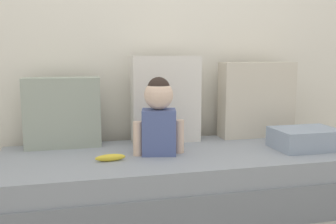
{
  "coord_description": "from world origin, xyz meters",
  "views": [
    {
      "loc": [
        -0.58,
        -2.13,
        0.93
      ],
      "look_at": [
        -0.06,
        0.0,
        0.6
      ],
      "focal_mm": 39.97,
      "sensor_mm": 36.0,
      "label": 1
    }
  ],
  "objects_px": {
    "toddler": "(159,115)",
    "throw_pillow_center": "(165,99)",
    "throw_pillow_right": "(256,100)",
    "folded_blanket": "(305,139)",
    "banana": "(110,158)",
    "throw_pillow_left": "(63,113)",
    "couch": "(177,180)"
  },
  "relations": [
    {
      "from": "toddler",
      "to": "throw_pillow_center",
      "type": "bearing_deg",
      "value": 69.98
    },
    {
      "from": "throw_pillow_right",
      "to": "folded_blanket",
      "type": "distance_m",
      "value": 0.48
    },
    {
      "from": "banana",
      "to": "folded_blanket",
      "type": "height_order",
      "value": "folded_blanket"
    },
    {
      "from": "throw_pillow_right",
      "to": "folded_blanket",
      "type": "height_order",
      "value": "throw_pillow_right"
    },
    {
      "from": "toddler",
      "to": "throw_pillow_right",
      "type": "bearing_deg",
      "value": 22.17
    },
    {
      "from": "throw_pillow_left",
      "to": "throw_pillow_center",
      "type": "bearing_deg",
      "value": 0.0
    },
    {
      "from": "throw_pillow_center",
      "to": "folded_blanket",
      "type": "bearing_deg",
      "value": -27.15
    },
    {
      "from": "folded_blanket",
      "to": "throw_pillow_left",
      "type": "bearing_deg",
      "value": 164.38
    },
    {
      "from": "folded_blanket",
      "to": "toddler",
      "type": "bearing_deg",
      "value": 174.34
    },
    {
      "from": "couch",
      "to": "throw_pillow_center",
      "type": "xyz_separation_m",
      "value": [
        0.0,
        0.31,
        0.47
      ]
    },
    {
      "from": "throw_pillow_left",
      "to": "throw_pillow_right",
      "type": "xyz_separation_m",
      "value": [
        1.35,
        0.0,
        0.04
      ]
    },
    {
      "from": "throw_pillow_left",
      "to": "throw_pillow_right",
      "type": "relative_size",
      "value": 0.88
    },
    {
      "from": "couch",
      "to": "throw_pillow_center",
      "type": "bearing_deg",
      "value": 90.0
    },
    {
      "from": "banana",
      "to": "folded_blanket",
      "type": "relative_size",
      "value": 0.42
    },
    {
      "from": "throw_pillow_left",
      "to": "toddler",
      "type": "xyz_separation_m",
      "value": [
        0.56,
        -0.32,
        0.01
      ]
    },
    {
      "from": "throw_pillow_left",
      "to": "throw_pillow_center",
      "type": "xyz_separation_m",
      "value": [
        0.68,
        0.0,
        0.07
      ]
    },
    {
      "from": "throw_pillow_left",
      "to": "throw_pillow_right",
      "type": "height_order",
      "value": "throw_pillow_right"
    },
    {
      "from": "couch",
      "to": "folded_blanket",
      "type": "distance_m",
      "value": 0.85
    },
    {
      "from": "throw_pillow_left",
      "to": "throw_pillow_right",
      "type": "bearing_deg",
      "value": 0.0
    },
    {
      "from": "throw_pillow_right",
      "to": "toddler",
      "type": "xyz_separation_m",
      "value": [
        -0.79,
        -0.32,
        -0.03
      ]
    },
    {
      "from": "throw_pillow_center",
      "to": "throw_pillow_right",
      "type": "xyz_separation_m",
      "value": [
        0.68,
        0.0,
        -0.02
      ]
    },
    {
      "from": "banana",
      "to": "couch",
      "type": "bearing_deg",
      "value": 13.08
    },
    {
      "from": "toddler",
      "to": "banana",
      "type": "height_order",
      "value": "toddler"
    },
    {
      "from": "throw_pillow_left",
      "to": "toddler",
      "type": "height_order",
      "value": "toddler"
    },
    {
      "from": "couch",
      "to": "throw_pillow_right",
      "type": "height_order",
      "value": "throw_pillow_right"
    },
    {
      "from": "throw_pillow_right",
      "to": "throw_pillow_left",
      "type": "bearing_deg",
      "value": 180.0
    },
    {
      "from": "throw_pillow_right",
      "to": "couch",
      "type": "bearing_deg",
      "value": -155.2
    },
    {
      "from": "toddler",
      "to": "folded_blanket",
      "type": "distance_m",
      "value": 0.95
    },
    {
      "from": "couch",
      "to": "folded_blanket",
      "type": "height_order",
      "value": "folded_blanket"
    },
    {
      "from": "couch",
      "to": "throw_pillow_left",
      "type": "bearing_deg",
      "value": 155.2
    },
    {
      "from": "throw_pillow_left",
      "to": "throw_pillow_right",
      "type": "distance_m",
      "value": 1.35
    },
    {
      "from": "throw_pillow_left",
      "to": "toddler",
      "type": "distance_m",
      "value": 0.64
    }
  ]
}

